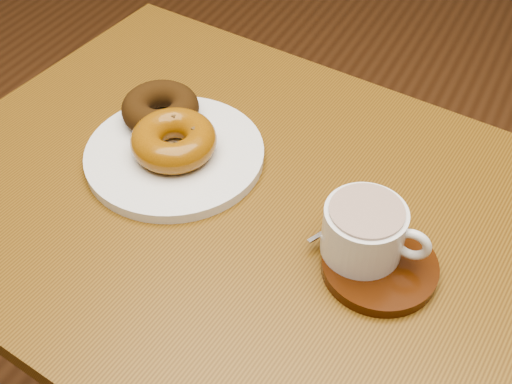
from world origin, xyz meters
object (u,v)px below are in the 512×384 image
at_px(saucer, 379,266).
at_px(coffee_cup, 365,230).
at_px(donut_plate, 175,154).
at_px(cafe_table, 244,260).

relative_size(saucer, coffee_cup, 1.07).
distance_m(donut_plate, coffee_cup, 0.30).
bearing_deg(saucer, cafe_table, 171.12).
xyz_separation_m(saucer, coffee_cup, (-0.03, 0.01, 0.04)).
bearing_deg(donut_plate, coffee_cup, -9.12).
distance_m(donut_plate, saucer, 0.33).
height_order(donut_plate, coffee_cup, coffee_cup).
distance_m(saucer, coffee_cup, 0.05).
bearing_deg(cafe_table, saucer, -3.08).
relative_size(cafe_table, coffee_cup, 7.30).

